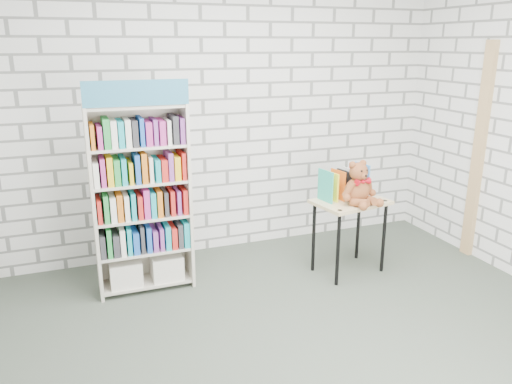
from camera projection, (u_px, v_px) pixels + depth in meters
name	position (u px, v px, depth m)	size (l,w,h in m)	color
ground	(313.00, 348.00, 3.53)	(4.50, 4.50, 0.00)	#3F483D
room_shell	(323.00, 92.00, 3.01)	(4.52, 4.02, 2.81)	silver
bookshelf	(141.00, 198.00, 4.18)	(0.80, 0.31, 1.80)	beige
display_table	(350.00, 211.00, 4.56)	(0.72, 0.56, 0.70)	tan
table_books	(344.00, 184.00, 4.58)	(0.48, 0.28, 0.27)	teal
teddy_bear	(359.00, 187.00, 4.40)	(0.36, 0.34, 0.39)	brown
door_trim	(478.00, 153.00, 4.83)	(0.05, 0.12, 2.10)	tan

